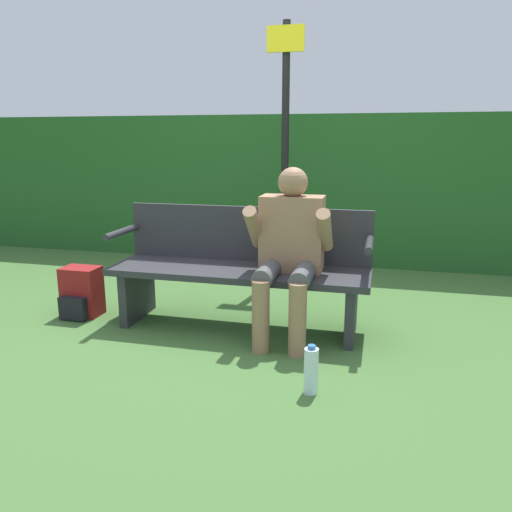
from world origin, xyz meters
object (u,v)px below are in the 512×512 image
Objects in this scene: signpost at (285,140)px; person_seated at (289,245)px; water_bottle at (311,370)px; park_bench at (241,267)px; backpack at (81,293)px.

person_seated is at bearing -77.84° from signpost.
person_seated is at bearing 108.81° from water_bottle.
signpost reaches higher than water_bottle.
park_bench is 1.13m from water_bottle.
signpost reaches higher than person_seated.
park_bench is 0.43m from person_seated.
signpost is (-0.58, 2.26, 1.17)m from water_bottle.
backpack is 2.25m from signpost.
signpost is at bearing 102.16° from person_seated.
backpack is at bearing -179.62° from person_seated.
signpost reaches higher than park_bench.
person_seated is 1.65m from backpack.
signpost reaches higher than backpack.
signpost is (0.04, 1.37, 0.87)m from park_bench.
backpack is 2.00m from water_bottle.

